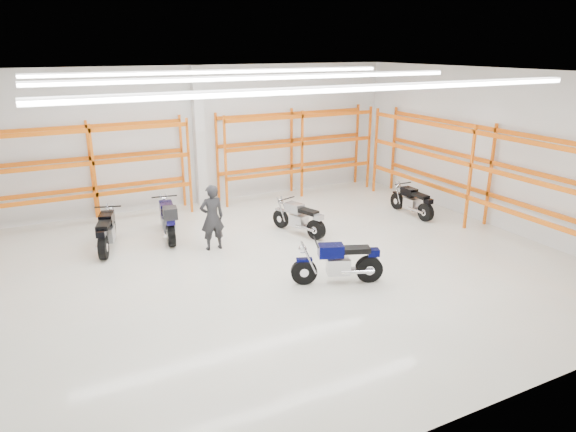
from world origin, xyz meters
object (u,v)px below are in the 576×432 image
motorcycle_back_a (106,232)px  motorcycle_back_b (168,220)px  standing_man (212,217)px  motorcycle_back_c (300,219)px  structural_column (199,137)px  motorcycle_back_d (413,202)px  motorcycle_main (341,263)px

motorcycle_back_a → motorcycle_back_b: 1.63m
standing_man → motorcycle_back_c: bearing=180.0°
standing_man → structural_column: 4.41m
standing_man → structural_column: (1.01, 4.06, 1.38)m
motorcycle_back_c → structural_column: 4.74m
motorcycle_back_a → structural_column: 4.85m
motorcycle_back_d → standing_man: bearing=178.6°
motorcycle_back_b → motorcycle_back_c: size_ratio=1.19×
motorcycle_main → motorcycle_back_a: bearing=134.7°
motorcycle_main → motorcycle_back_d: motorcycle_main is taller
motorcycle_back_c → motorcycle_back_a: bearing=166.2°
motorcycle_main → motorcycle_back_c: size_ratio=1.06×
motorcycle_main → motorcycle_back_a: motorcycle_main is taller
motorcycle_back_c → standing_man: size_ratio=1.07×
motorcycle_back_b → motorcycle_main: bearing=-58.4°
motorcycle_back_a → motorcycle_back_b: (1.63, 0.04, 0.07)m
motorcycle_back_d → structural_column: 7.14m
motorcycle_back_d → structural_column: bearing=142.3°
motorcycle_back_b → standing_man: 1.54m
motorcycle_back_a → structural_column: size_ratio=0.45×
standing_man → motorcycle_back_a: bearing=-24.9°
motorcycle_back_c → standing_man: (-2.56, 0.04, 0.43)m
motorcycle_back_a → standing_man: 2.78m
standing_man → motorcycle_main: bearing=121.4°
motorcycle_main → motorcycle_back_b: 5.24m
motorcycle_back_c → motorcycle_back_d: size_ratio=0.98×
motorcycle_main → motorcycle_back_d: (4.58, 3.06, -0.04)m
standing_man → motorcycle_back_d: bearing=179.4°
motorcycle_back_b → standing_man: (0.85, -1.24, 0.32)m
motorcycle_back_d → motorcycle_main: bearing=-146.3°
motorcycle_back_b → motorcycle_back_c: bearing=-20.6°
motorcycle_main → standing_man: bearing=120.5°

